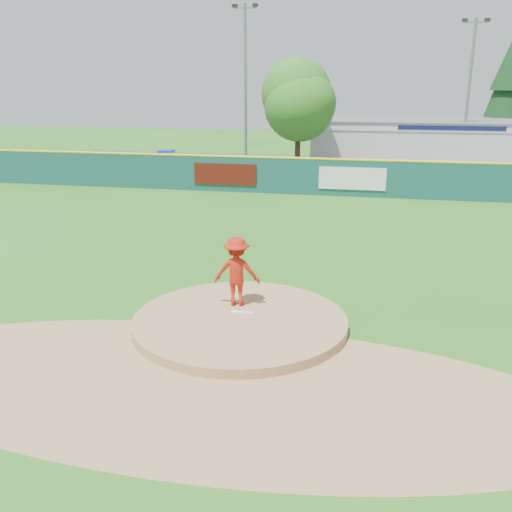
% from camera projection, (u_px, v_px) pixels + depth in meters
% --- Properties ---
extents(ground, '(120.00, 120.00, 0.00)m').
position_uv_depth(ground, '(240.00, 327.00, 14.65)').
color(ground, '#286B19').
rests_on(ground, ground).
extents(pitchers_mound, '(5.50, 5.50, 0.50)m').
position_uv_depth(pitchers_mound, '(240.00, 327.00, 14.65)').
color(pitchers_mound, '#9E774C').
rests_on(pitchers_mound, ground).
extents(pitching_rubber, '(0.60, 0.15, 0.04)m').
position_uv_depth(pitching_rubber, '(243.00, 312.00, 14.85)').
color(pitching_rubber, white).
rests_on(pitching_rubber, pitchers_mound).
extents(infield_dirt_arc, '(15.40, 15.40, 0.01)m').
position_uv_depth(infield_dirt_arc, '(207.00, 385.00, 11.84)').
color(infield_dirt_arc, '#9E774C').
rests_on(infield_dirt_arc, ground).
extents(parking_lot, '(44.00, 16.00, 0.02)m').
position_uv_depth(parking_lot, '(329.00, 171.00, 39.90)').
color(parking_lot, '#38383A').
rests_on(parking_lot, ground).
extents(pitcher, '(1.29, 0.82, 1.89)m').
position_uv_depth(pitcher, '(237.00, 271.00, 15.16)').
color(pitcher, red).
rests_on(pitcher, pitchers_mound).
extents(van, '(5.48, 4.10, 1.38)m').
position_uv_depth(van, '(333.00, 172.00, 34.68)').
color(van, silver).
rests_on(van, parking_lot).
extents(pool_building_grp, '(15.20, 8.20, 3.31)m').
position_uv_depth(pool_building_grp, '(416.00, 142.00, 42.90)').
color(pool_building_grp, silver).
rests_on(pool_building_grp, ground).
extents(fence_banners, '(10.70, 0.04, 1.20)m').
position_uv_depth(fence_banners, '(287.00, 176.00, 31.42)').
color(fence_banners, '#52120B').
rests_on(fence_banners, ground).
extents(playground_slide, '(0.97, 2.72, 1.50)m').
position_uv_depth(playground_slide, '(166.00, 161.00, 39.29)').
color(playground_slide, '#1738C7').
rests_on(playground_slide, ground).
extents(outfield_fence, '(40.00, 0.14, 2.07)m').
position_uv_depth(outfield_fence, '(316.00, 176.00, 31.16)').
color(outfield_fence, '#164747').
rests_on(outfield_fence, ground).
extents(deciduous_tree, '(5.60, 5.60, 7.36)m').
position_uv_depth(deciduous_tree, '(298.00, 105.00, 37.08)').
color(deciduous_tree, '#382314').
rests_on(deciduous_tree, ground).
extents(conifer_tree, '(4.40, 4.40, 9.50)m').
position_uv_depth(conifer_tree, '(510.00, 88.00, 44.13)').
color(conifer_tree, '#382314').
rests_on(conifer_tree, ground).
extents(light_pole_left, '(1.75, 0.25, 11.00)m').
position_uv_depth(light_pole_left, '(245.00, 81.00, 39.30)').
color(light_pole_left, gray).
rests_on(light_pole_left, ground).
extents(light_pole_right, '(1.75, 0.25, 10.00)m').
position_uv_depth(light_pole_right, '(469.00, 89.00, 38.37)').
color(light_pole_right, gray).
rests_on(light_pole_right, ground).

